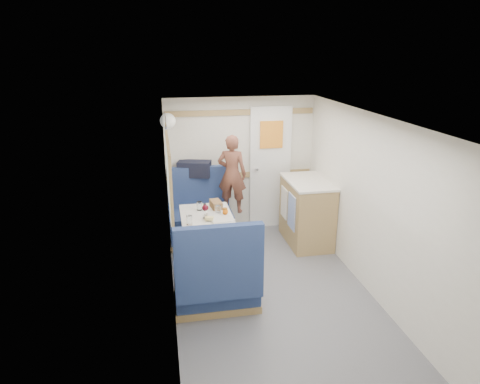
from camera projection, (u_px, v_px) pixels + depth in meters
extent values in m
plane|color=#515156|center=(279.00, 309.00, 4.58)|extent=(4.50, 4.50, 0.00)
plane|color=silver|center=(286.00, 123.00, 3.94)|extent=(4.50, 4.50, 0.00)
cube|color=silver|center=(240.00, 165.00, 6.36)|extent=(2.20, 0.02, 2.00)
cube|color=silver|center=(171.00, 231.00, 4.07)|extent=(0.02, 4.50, 2.00)
cube|color=silver|center=(384.00, 215.00, 4.46)|extent=(0.02, 4.50, 2.00)
cube|color=olive|center=(241.00, 175.00, 6.39)|extent=(2.15, 0.02, 0.08)
cube|color=olive|center=(241.00, 112.00, 6.09)|extent=(2.15, 0.02, 0.08)
cube|color=#AAAF95|center=(169.00, 176.00, 4.93)|extent=(0.04, 1.30, 0.72)
cube|color=white|center=(270.00, 168.00, 6.43)|extent=(0.62, 0.04, 1.86)
cube|color=#FDA62A|center=(271.00, 135.00, 6.24)|extent=(0.34, 0.03, 0.40)
cylinder|color=silver|center=(257.00, 169.00, 6.34)|extent=(0.04, 0.10, 0.04)
cube|color=white|center=(207.00, 218.00, 5.18)|extent=(0.62, 0.92, 0.04)
cylinder|color=silver|center=(208.00, 244.00, 5.29)|extent=(0.08, 0.08, 0.66)
cylinder|color=silver|center=(208.00, 268.00, 5.40)|extent=(0.36, 0.36, 0.03)
cube|color=navy|center=(201.00, 228.00, 6.07)|extent=(0.88, 0.50, 0.45)
cube|color=navy|center=(199.00, 193.00, 6.20)|extent=(0.88, 0.10, 0.80)
cube|color=olive|center=(202.00, 240.00, 6.13)|extent=(0.90, 0.52, 0.08)
cube|color=navy|center=(216.00, 286.00, 4.59)|extent=(0.88, 0.50, 0.45)
cube|color=navy|center=(219.00, 263.00, 4.19)|extent=(0.88, 0.10, 0.80)
cube|color=olive|center=(217.00, 301.00, 4.64)|extent=(0.90, 0.52, 0.08)
cube|color=olive|center=(198.00, 177.00, 6.16)|extent=(0.90, 0.14, 0.04)
sphere|color=white|center=(168.00, 121.00, 5.56)|extent=(0.20, 0.20, 0.20)
cube|color=olive|center=(307.00, 212.00, 6.03)|extent=(0.54, 0.90, 0.90)
cube|color=silver|center=(308.00, 182.00, 5.88)|extent=(0.56, 0.92, 0.03)
cube|color=#5972B2|center=(292.00, 212.00, 5.78)|extent=(0.01, 0.30, 0.48)
cube|color=silver|center=(284.00, 203.00, 6.11)|extent=(0.01, 0.28, 0.44)
imported|color=brown|center=(232.00, 174.00, 5.89)|extent=(0.47, 0.39, 1.10)
cube|color=black|center=(194.00, 169.00, 6.11)|extent=(0.51, 0.34, 0.22)
cube|color=silver|center=(219.00, 217.00, 5.12)|extent=(0.34, 0.40, 0.02)
sphere|color=orange|center=(225.00, 212.00, 5.17)|extent=(0.07, 0.07, 0.07)
cube|color=#F0E78B|center=(209.00, 218.00, 5.02)|extent=(0.11, 0.08, 0.03)
cylinder|color=white|center=(205.00, 218.00, 5.12)|extent=(0.06, 0.06, 0.01)
cylinder|color=white|center=(205.00, 214.00, 5.10)|extent=(0.01, 0.01, 0.10)
sphere|color=#470714|center=(205.00, 208.00, 5.08)|extent=(0.08, 0.08, 0.08)
cylinder|color=white|center=(189.00, 220.00, 4.91)|extent=(0.07, 0.07, 0.11)
cylinder|color=silver|center=(199.00, 206.00, 5.35)|extent=(0.07, 0.07, 0.11)
cylinder|color=white|center=(218.00, 210.00, 5.23)|extent=(0.07, 0.07, 0.11)
cylinder|color=brown|center=(225.00, 212.00, 5.19)|extent=(0.06, 0.06, 0.09)
cylinder|color=black|center=(205.00, 207.00, 5.34)|extent=(0.03, 0.03, 0.09)
cylinder|color=white|center=(207.00, 216.00, 5.06)|extent=(0.04, 0.04, 0.09)
cube|color=brown|center=(216.00, 204.00, 5.43)|extent=(0.15, 0.24, 0.09)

